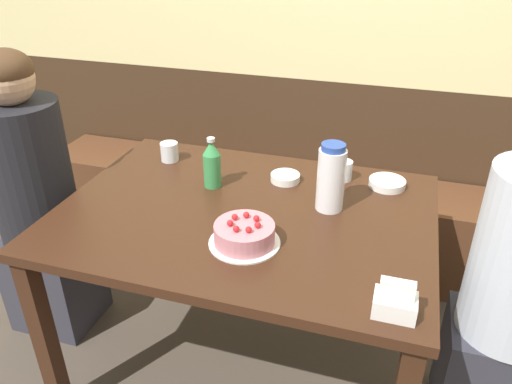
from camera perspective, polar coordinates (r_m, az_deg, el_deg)
ground_plane at (r=2.23m, az=-1.08°, el=-18.77°), size 12.00×12.00×0.00m
back_wall at (r=2.55m, az=6.55°, el=19.74°), size 4.80×0.04×2.50m
bench_seat at (r=2.70m, az=4.42°, el=-2.78°), size 2.79×0.38×0.47m
dining_table at (r=1.80m, az=-1.27°, el=-4.50°), size 1.30×0.95×0.75m
birthday_cake at (r=1.56m, az=-1.33°, el=-4.86°), size 0.23×0.23×0.09m
water_pitcher at (r=1.72m, az=8.57°, el=1.61°), size 0.10×0.10×0.24m
soju_bottle at (r=1.87m, az=-5.06°, el=3.24°), size 0.07×0.07×0.20m
napkin_holder at (r=1.35m, az=15.62°, el=-12.02°), size 0.11×0.08×0.11m
bowl_soup_white at (r=1.96m, az=14.76°, el=0.99°), size 0.14×0.14×0.03m
bowl_rice_small at (r=1.94m, az=3.36°, el=1.67°), size 0.11×0.11×0.03m
glass_water_tall at (r=1.97m, az=9.99°, el=2.45°), size 0.07×0.07×0.08m
glass_tumbler_short at (r=2.13m, az=-9.86°, el=4.56°), size 0.07×0.07×0.08m
person_pale_blue_shirt at (r=2.25m, az=-23.69°, el=-1.54°), size 0.34×0.32×1.24m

